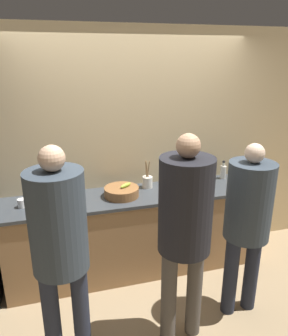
{
  "coord_description": "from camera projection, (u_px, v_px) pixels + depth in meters",
  "views": [
    {
      "loc": [
        -0.82,
        -2.74,
        2.29
      ],
      "look_at": [
        0.0,
        0.14,
        1.27
      ],
      "focal_mm": 35.0,
      "sensor_mm": 36.0,
      "label": 1
    }
  ],
  "objects": [
    {
      "name": "person_right",
      "position": [
        248.0,
        215.0,
        2.82
      ],
      "size": [
        0.39,
        0.39,
        1.63
      ],
      "color": "#232838",
      "rests_on": "ground_plane"
    },
    {
      "name": "bottle_clear",
      "position": [
        223.0,
        171.0,
        3.86
      ],
      "size": [
        0.07,
        0.07,
        0.22
      ],
      "color": "silver",
      "rests_on": "counter"
    },
    {
      "name": "counter",
      "position": [
        139.0,
        231.0,
        3.61
      ],
      "size": [
        2.81,
        0.62,
        0.92
      ],
      "color": "#9E754C",
      "rests_on": "ground_plane"
    },
    {
      "name": "cup_white",
      "position": [
        22.0,
        203.0,
        3.13
      ],
      "size": [
        0.08,
        0.08,
        0.09
      ],
      "color": "white",
      "rests_on": "counter"
    },
    {
      "name": "person_center",
      "position": [
        185.0,
        220.0,
        2.5
      ],
      "size": [
        0.41,
        0.41,
        1.78
      ],
      "color": "#4C4742",
      "rests_on": "ground_plane"
    },
    {
      "name": "cup_blue",
      "position": [
        208.0,
        184.0,
        3.57
      ],
      "size": [
        0.09,
        0.09,
        0.1
      ],
      "color": "#335184",
      "rests_on": "counter"
    },
    {
      "name": "bottle_amber",
      "position": [
        54.0,
        201.0,
        3.08
      ],
      "size": [
        0.05,
        0.05,
        0.21
      ],
      "color": "brown",
      "rests_on": "counter"
    },
    {
      "name": "utensil_crock",
      "position": [
        147.0,
        181.0,
        3.6
      ],
      "size": [
        0.11,
        0.11,
        0.31
      ],
      "color": "silver",
      "rests_on": "counter"
    },
    {
      "name": "fruit_bowl",
      "position": [
        122.0,
        192.0,
        3.38
      ],
      "size": [
        0.36,
        0.36,
        0.14
      ],
      "color": "brown",
      "rests_on": "counter"
    },
    {
      "name": "ground_plane",
      "position": [
        148.0,
        286.0,
        3.45
      ],
      "size": [
        14.0,
        14.0,
        0.0
      ],
      "primitive_type": "plane",
      "color": "#9E8460"
    },
    {
      "name": "person_left",
      "position": [
        59.0,
        238.0,
        2.29
      ],
      "size": [
        0.4,
        0.4,
        1.76
      ],
      "color": "#232838",
      "rests_on": "ground_plane"
    },
    {
      "name": "wall_back",
      "position": [
        132.0,
        151.0,
        3.61
      ],
      "size": [
        5.2,
        0.06,
        2.6
      ],
      "color": "#D6BC8C",
      "rests_on": "ground_plane"
    }
  ]
}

